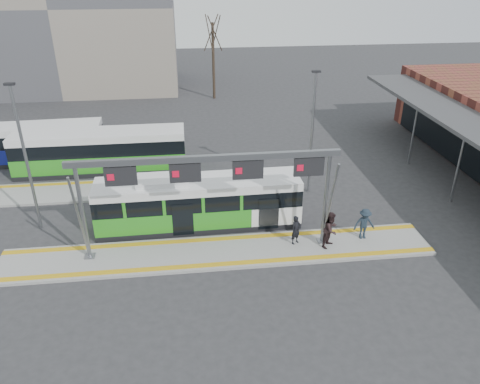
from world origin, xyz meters
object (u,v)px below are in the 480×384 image
(passenger_b, at_px, (331,229))
(gantry, at_px, (210,176))
(hero_bus, at_px, (198,203))
(passenger_a, at_px, (296,230))
(passenger_c, at_px, (364,224))

(passenger_b, bearing_deg, gantry, 131.27)
(hero_bus, distance_m, passenger_a, 5.66)
(hero_bus, height_order, passenger_b, hero_bus)
(hero_bus, relative_size, passenger_a, 7.07)
(gantry, distance_m, hero_bus, 4.03)
(passenger_a, bearing_deg, passenger_c, -31.65)
(hero_bus, distance_m, passenger_c, 9.06)
(gantry, relative_size, passenger_a, 8.18)
(hero_bus, xyz_separation_m, passenger_a, (4.95, -2.72, -0.47))
(gantry, distance_m, passenger_a, 5.53)
(gantry, xyz_separation_m, hero_bus, (-0.55, 2.76, -2.89))
(passenger_c, bearing_deg, passenger_a, -179.50)
(gantry, bearing_deg, passenger_a, 0.55)
(passenger_a, height_order, passenger_c, passenger_c)
(passenger_a, relative_size, passenger_c, 0.91)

